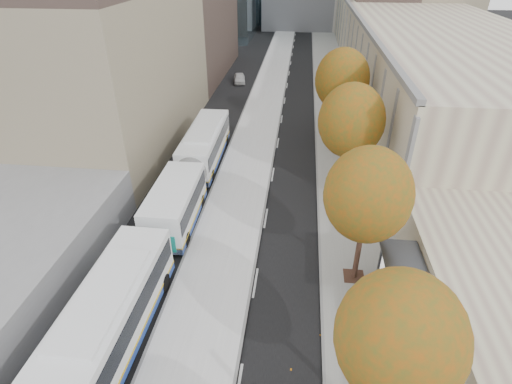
# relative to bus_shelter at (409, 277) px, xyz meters

# --- Properties ---
(bus_platform) EXTENTS (4.25, 150.00, 0.15)m
(bus_platform) POSITION_rel_bus_shelter_xyz_m (-9.56, 24.04, -2.11)
(bus_platform) COLOR silver
(bus_platform) RESTS_ON ground
(sidewalk) EXTENTS (4.75, 150.00, 0.08)m
(sidewalk) POSITION_rel_bus_shelter_xyz_m (-1.56, 24.04, -2.15)
(sidewalk) COLOR gray
(sidewalk) RESTS_ON ground
(building_tan) EXTENTS (18.00, 92.00, 8.00)m
(building_tan) POSITION_rel_bus_shelter_xyz_m (9.81, 53.04, 1.81)
(building_tan) COLOR tan
(building_tan) RESTS_ON ground
(bus_shelter) EXTENTS (1.90, 4.40, 2.53)m
(bus_shelter) POSITION_rel_bus_shelter_xyz_m (0.00, 0.00, 0.00)
(bus_shelter) COLOR #383A3F
(bus_shelter) RESTS_ON sidewalk
(tree_b) EXTENTS (4.00, 4.00, 6.97)m
(tree_b) POSITION_rel_bus_shelter_xyz_m (-2.09, -5.96, 2.85)
(tree_b) COLOR black
(tree_b) RESTS_ON sidewalk
(tree_c) EXTENTS (4.20, 4.20, 7.28)m
(tree_c) POSITION_rel_bus_shelter_xyz_m (-2.09, 2.04, 3.06)
(tree_c) COLOR black
(tree_c) RESTS_ON sidewalk
(tree_d) EXTENTS (4.40, 4.40, 7.60)m
(tree_d) POSITION_rel_bus_shelter_xyz_m (-2.09, 11.04, 3.28)
(tree_d) COLOR black
(tree_d) RESTS_ON sidewalk
(tree_e) EXTENTS (4.60, 4.60, 7.92)m
(tree_e) POSITION_rel_bus_shelter_xyz_m (-2.09, 20.04, 3.50)
(tree_e) COLOR black
(tree_e) RESTS_ON sidewalk
(bus_far) EXTENTS (2.77, 17.09, 2.84)m
(bus_far) POSITION_rel_bus_shelter_xyz_m (-13.00, 10.89, -0.64)
(bus_far) COLOR white
(bus_far) RESTS_ON ground
(distant_car) EXTENTS (1.97, 3.70, 1.20)m
(distant_car) POSITION_rel_bus_shelter_xyz_m (-13.67, 37.72, -1.59)
(distant_car) COLOR #BCBCBC
(distant_car) RESTS_ON ground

